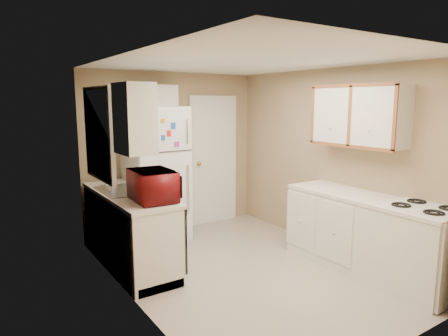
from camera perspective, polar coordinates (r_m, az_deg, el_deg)
floor at (r=4.90m, az=3.34°, el=-14.21°), size 3.80×3.80×0.00m
ceiling at (r=4.51m, az=3.64°, el=14.97°), size 3.80×3.80×0.00m
wall_left at (r=3.89m, az=-13.24°, el=-2.16°), size 3.80×3.80×0.00m
wall_right at (r=5.50m, az=15.20°, el=1.13°), size 3.80×3.80×0.00m
wall_back at (r=6.16m, az=-7.24°, el=2.24°), size 2.80×2.80×0.00m
wall_front at (r=3.28m, az=24.01°, el=-4.89°), size 2.80×2.80×0.00m
left_counter at (r=4.99m, az=-13.32°, el=-8.47°), size 0.60×1.80×0.90m
dishwasher at (r=4.56m, az=-7.20°, el=-9.49°), size 0.03×0.58×0.72m
sink at (r=5.02m, az=-14.09°, el=-3.55°), size 0.54×0.74×0.16m
microwave at (r=4.41m, az=-10.08°, el=-2.68°), size 0.62×0.37×0.40m
soap_bottle at (r=5.30m, az=-15.94°, el=-1.40°), size 0.13×0.13×0.21m
window_blinds at (r=4.83m, az=-17.36°, el=4.69°), size 0.10×0.98×1.08m
upper_cabinet_left at (r=4.07m, az=-12.66°, el=6.90°), size 0.30×0.45×0.70m
refrigerator at (r=5.74m, az=-9.87°, el=-0.87°), size 0.80×0.77×1.90m
cabinet_over_fridge at (r=5.81m, az=-10.32°, el=9.65°), size 0.70×0.30×0.40m
interior_door at (r=6.49m, az=-1.50°, el=1.08°), size 0.86×0.06×2.08m
right_counter at (r=4.95m, az=19.53°, el=-8.93°), size 0.60×2.00×0.90m
stove at (r=4.65m, az=26.32°, el=-10.61°), size 0.60×0.74×0.90m
upper_cabinet_right at (r=5.02m, az=18.68°, el=7.08°), size 0.30×1.20×0.70m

